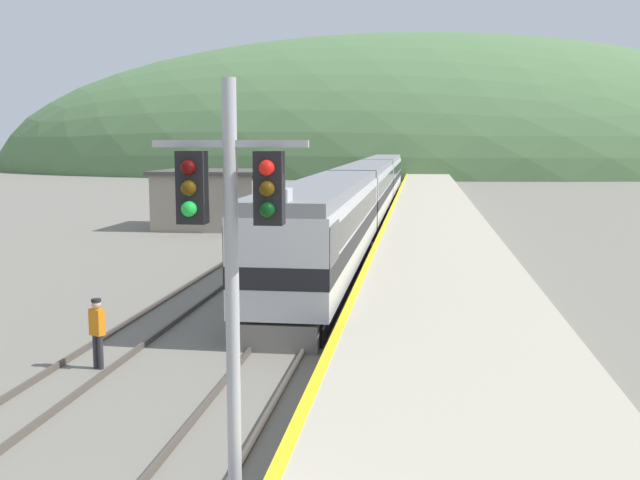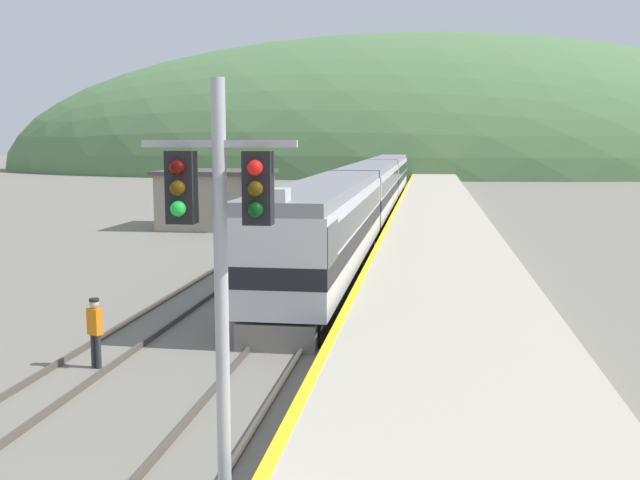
{
  "view_description": "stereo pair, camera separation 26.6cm",
  "coord_description": "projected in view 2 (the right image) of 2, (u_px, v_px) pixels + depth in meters",
  "views": [
    {
      "loc": [
        3.78,
        -7.67,
        5.71
      ],
      "look_at": [
        0.47,
        16.83,
        2.4
      ],
      "focal_mm": 42.0,
      "sensor_mm": 36.0,
      "label": 1
    },
    {
      "loc": [
        4.05,
        -7.63,
        5.71
      ],
      "look_at": [
        0.47,
        16.83,
        2.4
      ],
      "focal_mm": 42.0,
      "sensor_mm": 36.0,
      "label": 2
    }
  ],
  "objects": [
    {
      "name": "distant_hills",
      "position": [
        408.0,
        171.0,
        138.74
      ],
      "size": [
        155.6,
        70.02,
        49.5
      ],
      "color": "#517547",
      "rests_on": "ground"
    },
    {
      "name": "station_shed",
      "position": [
        217.0,
        199.0,
        48.89
      ],
      "size": [
        7.03,
        6.17,
        3.78
      ],
      "color": "gray",
      "rests_on": "ground"
    },
    {
      "name": "carriage_third",
      "position": [
        389.0,
        175.0,
        75.12
      ],
      "size": [
        2.89,
        22.26,
        4.07
      ],
      "color": "black",
      "rests_on": "ground"
    },
    {
      "name": "express_train_lead_car",
      "position": [
        327.0,
        228.0,
        30.0
      ],
      "size": [
        2.9,
        21.23,
        4.43
      ],
      "color": "black",
      "rests_on": "ground"
    },
    {
      "name": "signal_mast_main",
      "position": [
        220.0,
        244.0,
        10.49
      ],
      "size": [
        2.2,
        0.42,
        6.56
      ],
      "color": "#9E9EA3",
      "rests_on": "ground"
    },
    {
      "name": "platform",
      "position": [
        437.0,
        209.0,
        57.12
      ],
      "size": [
        5.93,
        140.0,
        1.03
      ],
      "color": "#B2A893",
      "rests_on": "ground"
    },
    {
      "name": "carriage_second",
      "position": [
        371.0,
        190.0,
        52.43
      ],
      "size": [
        2.89,
        22.26,
        4.07
      ],
      "color": "black",
      "rests_on": "ground"
    },
    {
      "name": "track_worker",
      "position": [
        95.0,
        328.0,
        18.75
      ],
      "size": [
        0.42,
        0.35,
        1.79
      ],
      "color": "#2D2D33",
      "rests_on": "ground"
    },
    {
      "name": "track_siding",
      "position": [
        347.0,
        194.0,
        78.1
      ],
      "size": [
        1.52,
        180.0,
        0.16
      ],
      "color": "#4C443D",
      "rests_on": "ground"
    },
    {
      "name": "track_main",
      "position": [
        390.0,
        195.0,
        77.46
      ],
      "size": [
        1.52,
        180.0,
        0.16
      ],
      "color": "#4C443D",
      "rests_on": "ground"
    }
  ]
}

